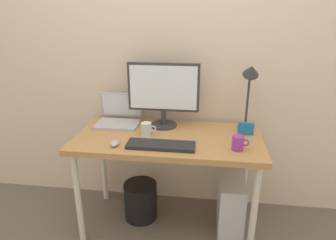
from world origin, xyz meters
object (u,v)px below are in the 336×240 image
object	(u,v)px
desk	(168,145)
glass_cup	(146,129)
monitor	(163,91)
computer_tower	(231,204)
keyboard	(161,145)
coffee_mug	(238,143)
laptop	(119,116)
desk_lamp	(250,81)
wastebasket	(141,200)
photo_frame	(246,128)
mouse	(115,143)

from	to	relation	value
desk	glass_cup	distance (m)	0.19
monitor	computer_tower	bearing A→B (deg)	-18.07
keyboard	coffee_mug	size ratio (longest dim) A/B	4.04
coffee_mug	laptop	bearing A→B (deg)	157.45
desk_lamp	glass_cup	distance (m)	0.80
laptop	glass_cup	distance (m)	0.33
glass_cup	wastebasket	size ratio (longest dim) A/B	0.36
photo_frame	coffee_mug	bearing A→B (deg)	-106.64
coffee_mug	desk	bearing A→B (deg)	161.22
desk_lamp	coffee_mug	distance (m)	0.48
mouse	monitor	bearing A→B (deg)	55.67
desk	wastebasket	bearing A→B (deg)	166.69
glass_cup	computer_tower	xyz separation A→B (m)	(0.62, 0.02, -0.58)
laptop	computer_tower	distance (m)	1.08
laptop	desk_lamp	distance (m)	1.01
monitor	keyboard	xyz separation A→B (m)	(0.04, -0.37, -0.26)
desk_lamp	glass_cup	world-z (taller)	desk_lamp
keyboard	computer_tower	bearing A→B (deg)	21.64
keyboard	photo_frame	world-z (taller)	photo_frame
desk	desk_lamp	distance (m)	0.73
wastebasket	glass_cup	bearing A→B (deg)	-37.06
laptop	desk_lamp	bearing A→B (deg)	-0.98
desk	monitor	distance (m)	0.40
keyboard	coffee_mug	xyz separation A→B (m)	(0.49, 0.02, 0.04)
mouse	keyboard	bearing A→B (deg)	3.54
mouse	coffee_mug	bearing A→B (deg)	2.98
monitor	coffee_mug	distance (m)	0.67
monitor	mouse	bearing A→B (deg)	-124.33
glass_cup	photo_frame	world-z (taller)	photo_frame
desk	keyboard	size ratio (longest dim) A/B	2.96
desk_lamp	coffee_mug	xyz separation A→B (m)	(-0.09, -0.35, -0.32)
mouse	computer_tower	bearing A→B (deg)	15.12
computer_tower	mouse	bearing A→B (deg)	-164.88
keyboard	mouse	world-z (taller)	mouse
monitor	mouse	xyz separation A→B (m)	(-0.26, -0.39, -0.25)
keyboard	photo_frame	xyz separation A→B (m)	(0.56, 0.28, 0.04)
coffee_mug	glass_cup	xyz separation A→B (m)	(-0.62, 0.15, -0.00)
photo_frame	keyboard	bearing A→B (deg)	-153.90
desk	mouse	xyz separation A→B (m)	(-0.32, -0.20, 0.09)
laptop	glass_cup	bearing A→B (deg)	-38.88
laptop	wastebasket	bearing A→B (deg)	-39.60
photo_frame	computer_tower	xyz separation A→B (m)	(-0.07, -0.08, -0.58)
desk	glass_cup	size ratio (longest dim) A/B	12.06
coffee_mug	computer_tower	distance (m)	0.61
desk_lamp	glass_cup	size ratio (longest dim) A/B	4.70
monitor	glass_cup	size ratio (longest dim) A/B	4.87
keyboard	computer_tower	distance (m)	0.76
desk	coffee_mug	world-z (taller)	coffee_mug
laptop	keyboard	world-z (taller)	laptop
wastebasket	laptop	bearing A→B (deg)	140.40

